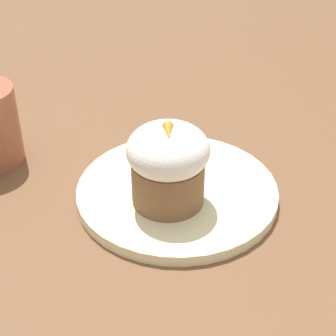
% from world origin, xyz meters
% --- Properties ---
extents(ground_plane, '(4.00, 4.00, 0.00)m').
position_xyz_m(ground_plane, '(0.00, 0.00, 0.00)').
color(ground_plane, brown).
extents(dessert_plate, '(0.21, 0.21, 0.01)m').
position_xyz_m(dessert_plate, '(0.00, 0.00, 0.01)').
color(dessert_plate, beige).
rests_on(dessert_plate, ground_plane).
extents(carrot_cake, '(0.08, 0.08, 0.09)m').
position_xyz_m(carrot_cake, '(0.02, -0.01, 0.06)').
color(carrot_cake, brown).
rests_on(carrot_cake, dessert_plate).
extents(spoon, '(0.13, 0.03, 0.01)m').
position_xyz_m(spoon, '(0.00, 0.01, 0.01)').
color(spoon, '#B7B7BC').
rests_on(spoon, dessert_plate).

